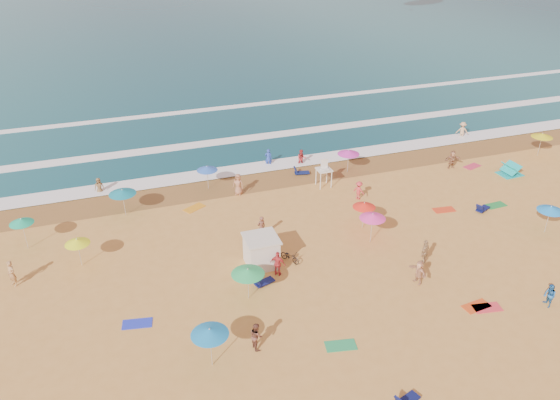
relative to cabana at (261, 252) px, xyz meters
name	(u,v)px	position (x,y,z in m)	size (l,w,h in m)	color
ground	(336,254)	(5.19, -0.48, -1.00)	(220.00, 220.00, 0.00)	gold
ocean	(162,26)	(5.19, 83.52, -1.00)	(220.00, 140.00, 0.18)	#0C4756
wet_sand	(278,178)	(5.19, 12.02, -0.99)	(220.00, 220.00, 0.00)	olive
surf_foam	(250,141)	(5.19, 20.84, -0.90)	(200.00, 18.70, 0.05)	white
cabana	(261,252)	(0.00, 0.00, 0.00)	(2.00, 2.00, 2.00)	silver
cabana_roof	(261,238)	(0.00, 0.00, 1.06)	(2.20, 2.20, 0.12)	silver
bicycle	(290,256)	(1.90, -0.30, -0.60)	(0.54, 1.54, 0.81)	black
lifeguard_stand	(324,175)	(8.39, 9.29, 0.05)	(1.20, 1.20, 2.10)	white
beach_umbrellas	(342,223)	(5.79, 0.00, 1.08)	(51.11, 27.53, 0.80)	#2AB75F
loungers	(416,267)	(9.51, -3.81, -0.83)	(59.97, 28.50, 0.34)	#0F1E4D
towels	(360,273)	(5.79, -2.99, -0.98)	(44.85, 25.79, 0.03)	#B32616
beachgoers	(326,211)	(6.37, 4.00, -0.20)	(47.72, 25.58, 2.13)	tan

